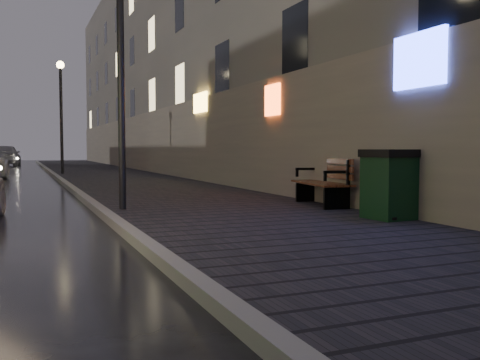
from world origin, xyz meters
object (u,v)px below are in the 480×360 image
object	(u,v)px
lamp_far	(61,103)
bench	(325,182)
lamp_near	(120,38)
trash_bin	(390,184)
car_far	(5,155)

from	to	relation	value
lamp_far	bench	size ratio (longest dim) A/B	2.61
lamp_near	trash_bin	size ratio (longest dim) A/B	4.48
lamp_far	bench	xyz separation A→B (m)	(4.08, -16.87, -2.84)
lamp_near	lamp_far	size ratio (longest dim) A/B	1.00
bench	car_far	bearing A→B (deg)	110.34
lamp_near	lamp_far	bearing A→B (deg)	90.00
car_far	trash_bin	bearing A→B (deg)	105.00
lamp_far	car_far	distance (m)	18.10
lamp_near	bench	size ratio (longest dim) A/B	2.61
lamp_far	car_far	size ratio (longest dim) A/B	1.09
trash_bin	car_far	bearing A→B (deg)	96.11
lamp_near	bench	xyz separation A→B (m)	(4.08, -0.87, -2.84)
bench	lamp_near	bearing A→B (deg)	176.88
bench	trash_bin	distance (m)	2.32
car_far	lamp_far	bearing A→B (deg)	103.72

